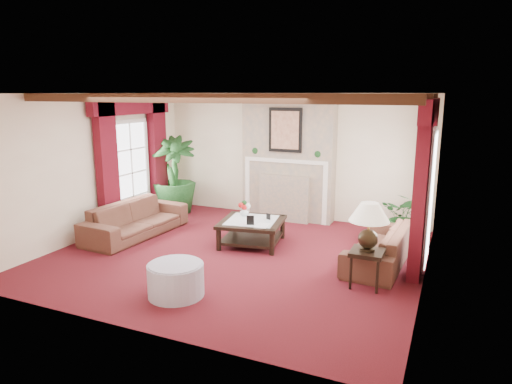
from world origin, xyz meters
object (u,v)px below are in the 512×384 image
at_px(sofa_left, 135,214).
at_px(sofa_right, 380,239).
at_px(coffee_table, 252,232).
at_px(side_table, 366,268).
at_px(ottoman, 176,280).
at_px(potted_palm, 174,192).

relative_size(sofa_left, sofa_right, 1.09).
distance_m(coffee_table, side_table, 2.49).
distance_m(side_table, ottoman, 2.68).
distance_m(potted_palm, coffee_table, 2.84).
relative_size(sofa_right, potted_palm, 1.03).
bearing_deg(coffee_table, potted_palm, 143.47).
relative_size(side_table, ottoman, 0.70).
bearing_deg(sofa_left, sofa_right, -81.09).
bearing_deg(potted_palm, side_table, -26.03).
distance_m(sofa_right, ottoman, 3.34).
distance_m(sofa_right, potted_palm, 4.97).
xyz_separation_m(sofa_right, side_table, (-0.02, -1.03, -0.13)).
distance_m(sofa_left, potted_palm, 1.74).
bearing_deg(sofa_left, ottoman, -127.93).
bearing_deg(side_table, ottoman, -149.89).
height_order(sofa_right, coffee_table, sofa_right).
relative_size(sofa_right, coffee_table, 1.88).
bearing_deg(sofa_right, sofa_left, -81.56).
bearing_deg(potted_palm, ottoman, -56.22).
distance_m(sofa_right, side_table, 1.04).
relative_size(sofa_left, side_table, 4.18).
height_order(sofa_right, potted_palm, potted_palm).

